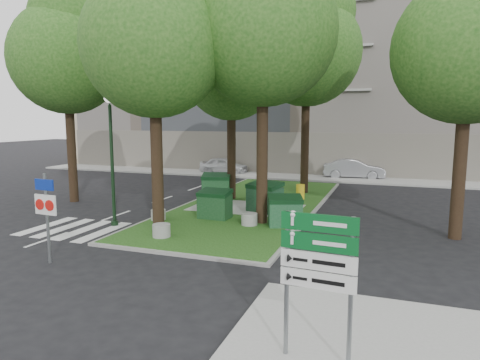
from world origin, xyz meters
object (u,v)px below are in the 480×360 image
at_px(car_white, 224,165).
at_px(tree_street_left, 68,48).
at_px(tree_median_mid, 233,63).
at_px(tree_median_near_right, 266,16).
at_px(tree_median_near_left, 156,31).
at_px(tree_street_right, 472,34).
at_px(directional_sign, 318,265).
at_px(litter_bin, 300,192).
at_px(street_lamp, 111,143).
at_px(bollard_right, 249,219).
at_px(bollard_left, 158,215).
at_px(bollard_mid, 161,230).
at_px(dumpster_c, 265,197).
at_px(tree_median_far, 309,41).
at_px(car_silver, 354,169).
at_px(dumpster_d, 285,211).
at_px(dumpster_b, 215,204).
at_px(dumpster_a, 216,187).
at_px(traffic_sign_pole, 46,206).

bearing_deg(car_white, tree_street_left, 165.79).
bearing_deg(tree_median_mid, tree_median_near_right, -56.31).
xyz_separation_m(tree_median_near_left, tree_street_right, (10.50, 2.50, -0.33)).
relative_size(tree_median_near_left, directional_sign, 4.11).
distance_m(litter_bin, street_lamp, 9.92).
xyz_separation_m(tree_median_near_left, bollard_right, (3.07, 1.41, -6.97)).
xyz_separation_m(tree_street_right, litter_bin, (-6.67, 4.90, -6.48)).
height_order(tree_median_near_left, street_lamp, tree_median_near_left).
relative_size(litter_bin, car_white, 0.20).
height_order(bollard_left, bollard_mid, bollard_mid).
bearing_deg(dumpster_c, tree_median_far, 102.55).
relative_size(dumpster_c, litter_bin, 2.26).
height_order(tree_median_far, car_silver, tree_median_far).
relative_size(tree_median_far, dumpster_d, 7.83).
distance_m(tree_street_left, litter_bin, 13.55).
bearing_deg(bollard_mid, litter_bin, 70.20).
relative_size(tree_median_far, dumpster_b, 8.99).
bearing_deg(directional_sign, dumpster_a, 123.46).
distance_m(tree_median_near_right, car_silver, 16.77).
bearing_deg(directional_sign, litter_bin, 106.93).
distance_m(tree_median_near_left, bollard_mid, 7.12).
relative_size(tree_median_near_left, litter_bin, 13.94).
bearing_deg(tree_median_near_right, tree_median_near_left, -150.26).
bearing_deg(directional_sign, traffic_sign_pole, 166.23).
bearing_deg(street_lamp, bollard_mid, -22.74).
height_order(tree_median_mid, dumpster_c, tree_median_mid).
height_order(tree_median_mid, bollard_mid, tree_median_mid).
height_order(dumpster_c, bollard_right, dumpster_c).
height_order(bollard_left, street_lamp, street_lamp).
bearing_deg(traffic_sign_pole, tree_median_far, 75.13).
distance_m(dumpster_a, dumpster_d, 6.31).
bearing_deg(tree_street_right, car_silver, 108.48).
xyz_separation_m(tree_median_mid, tree_median_far, (3.20, 3.00, 1.34)).
distance_m(dumpster_c, dumpster_d, 2.63).
distance_m(tree_street_left, car_white, 15.03).
height_order(tree_median_near_left, directional_sign, tree_median_near_left).
xyz_separation_m(tree_median_far, dumpster_a, (-3.95, -3.52, -7.56)).
relative_size(tree_median_near_right, street_lamp, 2.19).
distance_m(tree_median_near_right, dumpster_d, 7.35).
height_order(tree_median_near_right, litter_bin, tree_median_near_right).
bearing_deg(litter_bin, bollard_right, -97.19).
bearing_deg(bollard_left, bollard_mid, -57.12).
bearing_deg(tree_street_left, car_white, 77.11).
distance_m(tree_street_left, tree_street_right, 17.54).
bearing_deg(dumpster_a, car_white, 94.34).
height_order(tree_street_left, car_silver, tree_street_left).
bearing_deg(tree_median_mid, dumpster_b, -79.17).
height_order(tree_median_near_left, car_silver, tree_median_near_left).
distance_m(tree_street_left, bollard_mid, 11.64).
xyz_separation_m(tree_street_left, car_white, (2.96, 12.95, -7.02)).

